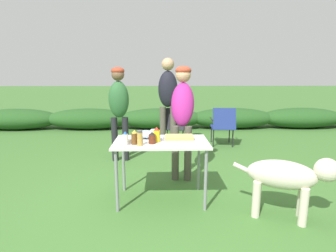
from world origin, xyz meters
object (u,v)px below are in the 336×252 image
object	(u,v)px
plate_stack	(130,139)
mixing_bowl	(146,134)
mayo_bottle	(125,138)
standing_person_in_gray_fleece	(168,95)
beer_bottle	(134,137)
standing_person_with_beanie	(119,103)
dog	(288,177)
mustard_bottle	(156,135)
paper_cup_stack	(154,135)
bbq_sauce_bottle	(152,138)
spice_jar	(140,138)
food_tray	(179,138)
camp_chair_green_behind_table	(174,125)
standing_person_in_red_jacket	(182,108)
camp_chair_near_hedge	(223,124)
folding_table	(161,147)

from	to	relation	value
plate_stack	mixing_bowl	xyz separation A→B (m)	(0.18, 0.15, 0.02)
mayo_bottle	standing_person_in_gray_fleece	world-z (taller)	standing_person_in_gray_fleece
plate_stack	beer_bottle	bearing A→B (deg)	-64.80
standing_person_with_beanie	standing_person_in_gray_fleece	xyz separation A→B (m)	(0.86, 0.63, 0.08)
mayo_bottle	dog	world-z (taller)	mayo_bottle
beer_bottle	mustard_bottle	size ratio (longest dim) A/B	0.93
mixing_bowl	dog	world-z (taller)	mixing_bowl
paper_cup_stack	beer_bottle	world-z (taller)	beer_bottle
mixing_bowl	bbq_sauce_bottle	size ratio (longest dim) A/B	1.84
beer_bottle	spice_jar	xyz separation A→B (m)	(0.07, -0.06, 0.01)
food_tray	mixing_bowl	xyz separation A→B (m)	(-0.40, 0.14, 0.02)
mixing_bowl	mustard_bottle	world-z (taller)	mustard_bottle
standing_person_in_gray_fleece	camp_chair_green_behind_table	size ratio (longest dim) A/B	2.18
paper_cup_stack	mayo_bottle	bearing A→B (deg)	-147.32
spice_jar	bbq_sauce_bottle	bearing A→B (deg)	31.48
standing_person_in_red_jacket	spice_jar	bearing A→B (deg)	-112.96
food_tray	spice_jar	xyz separation A→B (m)	(-0.45, -0.22, 0.06)
food_tray	beer_bottle	distance (m)	0.54
paper_cup_stack	camp_chair_green_behind_table	size ratio (longest dim) A/B	0.16
bbq_sauce_bottle	standing_person_in_gray_fleece	bearing A→B (deg)	83.97
food_tray	mixing_bowl	distance (m)	0.42
beer_bottle	camp_chair_near_hedge	xyz separation A→B (m)	(1.60, 2.52, -0.35)
plate_stack	mixing_bowl	world-z (taller)	mixing_bowl
mixing_bowl	standing_person_in_red_jacket	xyz separation A→B (m)	(0.49, 0.55, 0.25)
bbq_sauce_bottle	mustard_bottle	size ratio (longest dim) A/B	0.76
food_tray	beer_bottle	xyz separation A→B (m)	(-0.51, -0.16, 0.05)
bbq_sauce_bottle	plate_stack	bearing A→B (deg)	155.18
spice_jar	camp_chair_green_behind_table	distance (m)	2.65
mustard_bottle	mayo_bottle	bearing A→B (deg)	-159.78
mustard_bottle	standing_person_in_red_jacket	world-z (taller)	standing_person_in_red_jacket
plate_stack	spice_jar	size ratio (longest dim) A/B	1.30
mustard_bottle	standing_person_in_gray_fleece	size ratio (longest dim) A/B	0.10
folding_table	dog	distance (m)	1.41
paper_cup_stack	plate_stack	bearing A→B (deg)	-176.36
beer_bottle	spice_jar	distance (m)	0.09
camp_chair_near_hedge	bbq_sauce_bottle	bearing A→B (deg)	-114.62
mixing_bowl	food_tray	bearing A→B (deg)	-19.03
mixing_bowl	standing_person_in_red_jacket	distance (m)	0.78
camp_chair_green_behind_table	beer_bottle	bearing A→B (deg)	-91.40
folding_table	standing_person_in_red_jacket	distance (m)	0.87
spice_jar	standing_person_in_red_jacket	size ratio (longest dim) A/B	0.10
bbq_sauce_bottle	mayo_bottle	size ratio (longest dim) A/B	0.84
standing_person_with_beanie	camp_chair_near_hedge	world-z (taller)	standing_person_with_beanie
paper_cup_stack	bbq_sauce_bottle	distance (m)	0.14
food_tray	standing_person_in_gray_fleece	world-z (taller)	standing_person_in_gray_fleece
food_tray	standing_person_in_gray_fleece	distance (m)	2.14
dog	beer_bottle	bearing A→B (deg)	-77.66
camp_chair_green_behind_table	standing_person_in_gray_fleece	bearing A→B (deg)	-107.39
food_tray	standing_person_in_red_jacket	distance (m)	0.75
mustard_bottle	beer_bottle	bearing A→B (deg)	-159.33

